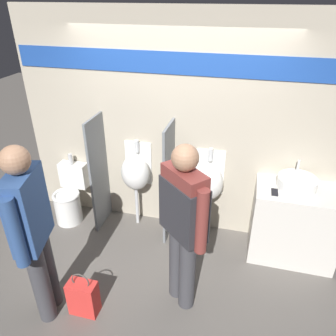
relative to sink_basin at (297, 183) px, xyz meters
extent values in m
plane|color=#5B5651|center=(-1.41, -0.35, -0.97)|extent=(16.00, 16.00, 0.00)
cube|color=#B2A893|center=(-1.41, 0.25, 0.38)|extent=(3.96, 0.06, 2.70)
cube|color=#1E479E|center=(-1.41, 0.22, 1.16)|extent=(3.88, 0.01, 0.24)
cube|color=silver|center=(0.05, -0.06, -0.52)|extent=(0.94, 0.56, 0.91)
cylinder|color=white|center=(0.00, 0.00, 0.00)|extent=(0.42, 0.42, 0.12)
cylinder|color=silver|center=(0.00, 0.15, 0.13)|extent=(0.03, 0.03, 0.14)
cube|color=black|center=(-0.23, -0.17, -0.06)|extent=(0.07, 0.14, 0.01)
cube|color=slate|center=(-2.37, -0.01, -0.22)|extent=(0.03, 0.48, 1.51)
cube|color=slate|center=(-1.44, -0.01, -0.22)|extent=(0.03, 0.48, 1.51)
cylinder|color=silver|center=(-1.91, 0.07, -0.69)|extent=(0.04, 0.04, 0.57)
ellipsoid|color=white|center=(-1.91, 0.07, -0.19)|extent=(0.37, 0.29, 0.47)
cube|color=white|center=(-1.91, 0.21, -0.12)|extent=(0.35, 0.02, 0.59)
cylinder|color=silver|center=(-1.91, 0.17, 0.14)|extent=(0.06, 0.06, 0.16)
cylinder|color=silver|center=(-0.98, 0.07, -0.69)|extent=(0.04, 0.04, 0.57)
ellipsoid|color=white|center=(-0.98, 0.07, -0.19)|extent=(0.37, 0.29, 0.47)
cube|color=white|center=(-0.98, 0.21, -0.12)|extent=(0.35, 0.02, 0.59)
cylinder|color=silver|center=(-0.98, 0.17, 0.14)|extent=(0.06, 0.06, 0.16)
cylinder|color=white|center=(-2.83, -0.13, -0.76)|extent=(0.35, 0.35, 0.41)
torus|color=white|center=(-2.83, -0.13, -0.55)|extent=(0.37, 0.37, 0.04)
cube|color=white|center=(-2.83, 0.13, -0.38)|extent=(0.38, 0.16, 0.35)
cylinder|color=silver|center=(-2.83, 0.11, -0.13)|extent=(0.06, 0.06, 0.14)
cylinder|color=#3D3D42|center=(-0.99, -1.07, -0.54)|extent=(0.16, 0.16, 0.85)
cylinder|color=#3D3D42|center=(-1.12, -0.95, -0.54)|extent=(0.16, 0.16, 0.85)
cube|color=brown|center=(-1.05, -1.01, 0.21)|extent=(0.46, 0.44, 0.67)
cube|color=#2D2D33|center=(-1.05, -1.01, 0.16)|extent=(0.49, 0.48, 0.54)
cylinder|color=brown|center=(-0.87, -1.18, 0.18)|extent=(0.11, 0.11, 0.62)
cylinder|color=brown|center=(-1.24, -0.84, 0.18)|extent=(0.11, 0.11, 0.62)
sphere|color=#A87A5B|center=(-1.05, -1.01, 0.67)|extent=(0.23, 0.23, 0.23)
cylinder|color=#3D3D42|center=(-2.27, -1.55, -0.53)|extent=(0.16, 0.16, 0.87)
cylinder|color=#3D3D42|center=(-2.31, -1.38, -0.53)|extent=(0.16, 0.16, 0.87)
cube|color=#2D4C84|center=(-2.29, -1.46, 0.25)|extent=(0.31, 0.49, 0.69)
cylinder|color=#2D4C84|center=(-2.22, -1.72, 0.21)|extent=(0.11, 0.11, 0.64)
cylinder|color=#2D4C84|center=(-2.35, -1.21, 0.21)|extent=(0.11, 0.11, 0.64)
sphere|color=#A87A5B|center=(-2.29, -1.46, 0.71)|extent=(0.24, 0.24, 0.24)
cube|color=red|center=(-1.94, -1.41, -0.78)|extent=(0.28, 0.16, 0.38)
torus|color=#4C4742|center=(-1.94, -1.41, -0.55)|extent=(0.18, 0.01, 0.18)
camera|label=1|loc=(-0.60, -3.32, 1.86)|focal=35.00mm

